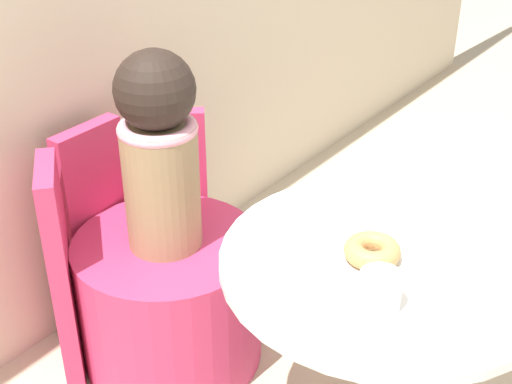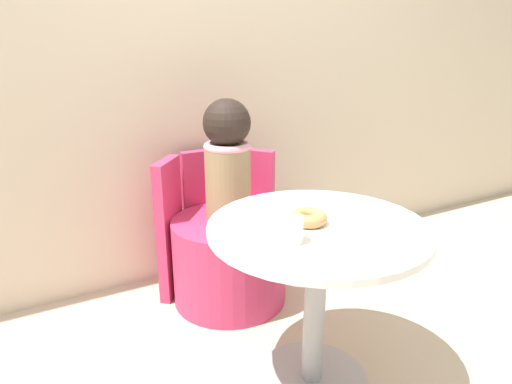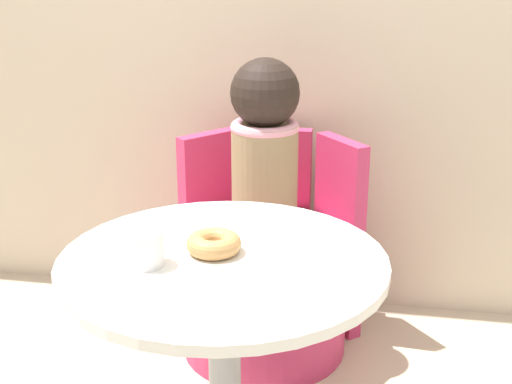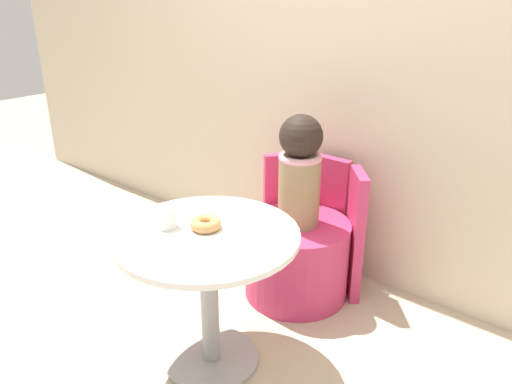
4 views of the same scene
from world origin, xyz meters
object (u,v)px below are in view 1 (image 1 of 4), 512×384
Objects in this scene: child_figure at (159,150)px; cup at (380,290)px; round_table at (380,313)px; donut at (372,251)px; tub_chair at (170,299)px.

child_figure is 0.74m from cup.
donut is at bearing 138.23° from round_table.
round_table is at bearing -41.77° from donut.
tub_chair is at bearing 91.53° from round_table.
round_table is 8.63× the size of cup.
cup reaches higher than round_table.
child_figure reaches higher than cup.
cup is at bearing -146.38° from donut.
donut reaches higher than tub_chair.
donut is at bearing -90.71° from tub_chair.
round_table is 1.32× the size of child_figure.
child_figure is (-0.02, 0.66, 0.23)m from round_table.
donut reaches higher than round_table.
tub_chair is 4.32× the size of donut.
child_figure reaches higher than donut.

